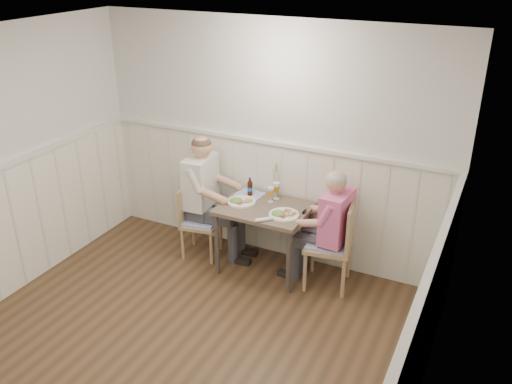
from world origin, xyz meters
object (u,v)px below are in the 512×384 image
at_px(chair_left, 197,218).
at_px(diner_cream, 205,205).
at_px(grass_vase, 274,180).
at_px(beer_bottle, 250,188).
at_px(man_in_pink, 331,238).
at_px(chair_right, 335,241).
at_px(dining_table, 264,215).

relative_size(chair_left, diner_cream, 0.59).
height_order(chair_left, diner_cream, diner_cream).
distance_m(diner_cream, grass_vase, 0.83).
distance_m(chair_left, beer_bottle, 0.71).
height_order(man_in_pink, grass_vase, man_in_pink).
bearing_deg(chair_left, beer_bottle, 22.67).
bearing_deg(chair_right, chair_left, -177.39).
bearing_deg(grass_vase, beer_bottle, -150.10).
height_order(dining_table, grass_vase, grass_vase).
height_order(dining_table, man_in_pink, man_in_pink).
bearing_deg(dining_table, beer_bottle, 144.74).
bearing_deg(diner_cream, man_in_pink, -1.24).
bearing_deg(beer_bottle, man_in_pink, -9.37).
height_order(dining_table, chair_right, chair_right).
height_order(chair_right, diner_cream, diner_cream).
bearing_deg(diner_cream, dining_table, -3.91).
relative_size(chair_left, beer_bottle, 4.01).
bearing_deg(grass_vase, man_in_pink, -20.69).
xyz_separation_m(dining_table, chair_left, (-0.81, -0.05, -0.20)).
xyz_separation_m(diner_cream, beer_bottle, (0.49, 0.13, 0.25)).
relative_size(dining_table, man_in_pink, 0.71).
bearing_deg(grass_vase, dining_table, -83.10).
distance_m(dining_table, chair_left, 0.83).
bearing_deg(chair_right, beer_bottle, 171.27).
bearing_deg(man_in_pink, dining_table, -178.49).
bearing_deg(chair_left, grass_vase, 24.83).
bearing_deg(chair_left, dining_table, 3.33).
bearing_deg(grass_vase, diner_cream, -160.15).
bearing_deg(beer_bottle, dining_table, -35.26).
bearing_deg(dining_table, chair_right, 1.86).
height_order(chair_left, man_in_pink, man_in_pink).
bearing_deg(chair_left, diner_cream, 60.64).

